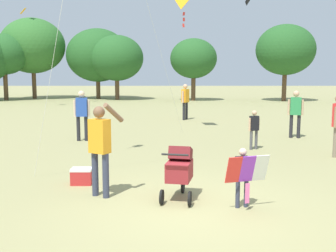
{
  "coord_description": "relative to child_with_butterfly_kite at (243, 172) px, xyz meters",
  "views": [
    {
      "loc": [
        -0.47,
        -7.03,
        2.44
      ],
      "look_at": [
        -0.46,
        1.42,
        1.3
      ],
      "focal_mm": 43.91,
      "sensor_mm": 36.0,
      "label": 1
    }
  ],
  "objects": [
    {
      "name": "ground_plane",
      "position": [
        -0.87,
        -0.06,
        -0.66
      ],
      "size": [
        120.0,
        120.0,
        0.0
      ],
      "primitive_type": "plane",
      "color": "#938E5B"
    },
    {
      "name": "cooler_box",
      "position": [
        -3.21,
        1.56,
        -0.48
      ],
      "size": [
        0.45,
        0.33,
        0.35
      ],
      "color": "red",
      "rests_on": "ground"
    },
    {
      "name": "kite_orange_delta",
      "position": [
        -0.78,
        9.24,
        4.45
      ],
      "size": [
        1.76,
        2.78,
        5.79
      ],
      "color": "#F4A319",
      "rests_on": "ground"
    },
    {
      "name": "person_back_turned",
      "position": [
        -4.34,
        7.11,
        0.38
      ],
      "size": [
        0.56,
        0.26,
        1.75
      ],
      "color": "#232328",
      "rests_on": "ground"
    },
    {
      "name": "treeline_distant",
      "position": [
        -5.24,
        27.57,
        3.25
      ],
      "size": [
        41.73,
        7.61,
        6.95
      ],
      "color": "brown",
      "rests_on": "ground"
    },
    {
      "name": "person_red_shirt",
      "position": [
        1.33,
        5.51,
        0.07
      ],
      "size": [
        0.37,
        0.25,
        1.22
      ],
      "color": "#4C4C51",
      "rests_on": "ground"
    },
    {
      "name": "person_couple_left",
      "position": [
        -0.48,
        13.31,
        0.4
      ],
      "size": [
        0.41,
        0.5,
        1.78
      ],
      "color": "#232328",
      "rests_on": "ground"
    },
    {
      "name": "child_with_butterfly_kite",
      "position": [
        0.0,
        0.0,
        0.0
      ],
      "size": [
        0.79,
        0.47,
        1.08
      ],
      "color": "#33384C",
      "rests_on": "ground"
    },
    {
      "name": "person_adult_flyer",
      "position": [
        -2.65,
        0.68,
        0.41
      ],
      "size": [
        0.71,
        0.5,
        1.85
      ],
      "color": "#33384C",
      "rests_on": "ground"
    },
    {
      "name": "person_sitting_far",
      "position": [
        3.3,
        7.74,
        0.36
      ],
      "size": [
        0.54,
        0.32,
        1.73
      ],
      "color": "#232328",
      "rests_on": "ground"
    },
    {
      "name": "stroller",
      "position": [
        -1.12,
        0.53,
        -0.05
      ],
      "size": [
        0.66,
        1.12,
        1.03
      ],
      "color": "black",
      "rests_on": "ground"
    }
  ]
}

